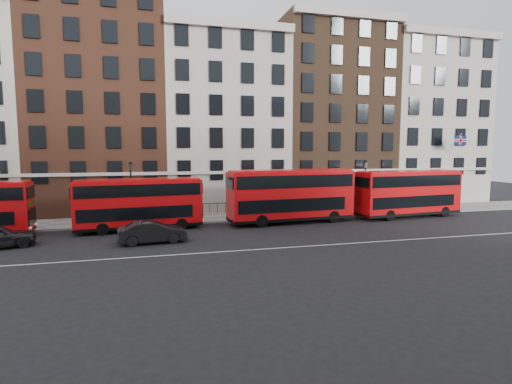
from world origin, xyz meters
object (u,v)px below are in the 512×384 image
object	(u,v)px
bus_b	(139,203)
bus_d	(408,192)
bus_c	(291,194)
traffic_light	(454,188)
car_front	(153,232)

from	to	relation	value
bus_b	bus_d	world-z (taller)	bus_d
bus_c	bus_b	bearing A→B (deg)	175.63
bus_d	traffic_light	world-z (taller)	bus_d
car_front	traffic_light	size ratio (longest dim) A/B	1.43
bus_c	traffic_light	size ratio (longest dim) A/B	3.49
traffic_light	bus_c	bearing A→B (deg)	-173.53
car_front	traffic_light	distance (m)	31.71
bus_c	bus_d	distance (m)	11.91
bus_d	car_front	bearing A→B (deg)	-174.30
bus_b	car_front	size ratio (longest dim) A/B	2.15
bus_d	traffic_light	size ratio (longest dim) A/B	3.31
bus_d	car_front	distance (m)	24.33
traffic_light	car_front	bearing A→B (deg)	-167.19
bus_c	bus_d	size ratio (longest dim) A/B	1.05
bus_b	bus_c	world-z (taller)	bus_c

